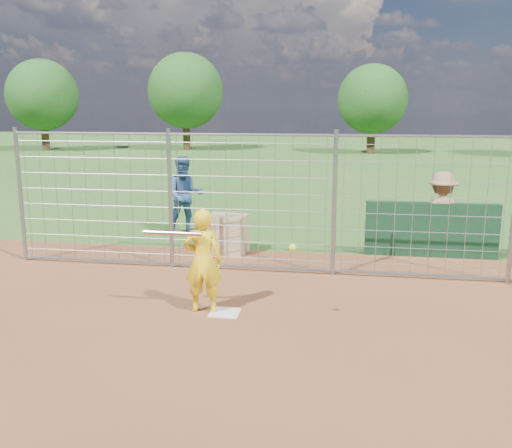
% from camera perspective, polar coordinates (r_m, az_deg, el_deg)
% --- Properties ---
extents(ground, '(100.00, 100.00, 0.00)m').
position_cam_1_polar(ground, '(8.71, -2.83, -8.44)').
color(ground, '#2D591E').
rests_on(ground, ground).
extents(infield_dirt, '(18.00, 18.00, 0.00)m').
position_cam_1_polar(infield_dirt, '(6.08, -9.07, -18.08)').
color(infield_dirt, brown).
rests_on(infield_dirt, ground).
extents(home_plate, '(0.43, 0.43, 0.02)m').
position_cam_1_polar(home_plate, '(8.52, -3.12, -8.84)').
color(home_plate, silver).
rests_on(home_plate, ground).
extents(dugout_wall, '(2.60, 0.20, 1.10)m').
position_cam_1_polar(dugout_wall, '(11.96, 17.09, -0.57)').
color(dugout_wall, '#11381E').
rests_on(dugout_wall, ground).
extents(batter, '(0.58, 0.39, 1.56)m').
position_cam_1_polar(batter, '(8.36, -5.31, -3.72)').
color(batter, yellow).
rests_on(batter, ground).
extents(bystander_a, '(1.09, 0.98, 1.83)m').
position_cam_1_polar(bystander_a, '(13.55, -7.09, 2.88)').
color(bystander_a, navy).
rests_on(bystander_a, ground).
extents(bystander_c, '(1.24, 0.91, 1.71)m').
position_cam_1_polar(bystander_c, '(12.06, 18.02, 0.95)').
color(bystander_c, '#8C6B4C').
rests_on(bystander_c, ground).
extents(equipment_bin, '(0.87, 0.66, 0.80)m').
position_cam_1_polar(equipment_bin, '(11.76, -2.93, -0.99)').
color(equipment_bin, tan).
rests_on(equipment_bin, ground).
extents(equipment_in_play, '(2.22, 0.27, 0.18)m').
position_cam_1_polar(equipment_in_play, '(8.04, -5.59, -1.24)').
color(equipment_in_play, silver).
rests_on(equipment_in_play, ground).
extents(backstop_fence, '(9.08, 0.08, 2.60)m').
position_cam_1_polar(backstop_fence, '(10.28, -0.57, 2.02)').
color(backstop_fence, gray).
rests_on(backstop_fence, ground).
extents(tree_line, '(44.66, 6.72, 6.48)m').
position_cam_1_polar(tree_line, '(36.14, 11.81, 12.79)').
color(tree_line, '#3F2B19').
rests_on(tree_line, ground).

